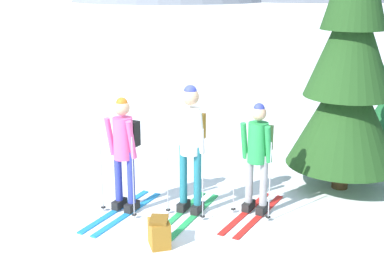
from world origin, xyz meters
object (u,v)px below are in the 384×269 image
object	(u,v)px
skier_in_white	(191,141)
skier_in_green	(258,153)
pine_tree_mid	(349,68)
backpack_on_snow_front	(159,232)
skier_in_pink	(124,148)

from	to	relation	value
skier_in_white	skier_in_green	size ratio (longest dim) A/B	1.15
pine_tree_mid	backpack_on_snow_front	size ratio (longest dim) A/B	11.25
skier_in_green	pine_tree_mid	xyz separation A→B (m)	(1.41, 1.02, 1.05)
skier_in_white	backpack_on_snow_front	distance (m)	1.41
skier_in_green	pine_tree_mid	size ratio (longest dim) A/B	0.38
skier_in_white	backpack_on_snow_front	size ratio (longest dim) A/B	4.92
skier_in_pink	backpack_on_snow_front	bearing A→B (deg)	-59.73
skier_in_white	pine_tree_mid	bearing A→B (deg)	24.61
skier_in_white	pine_tree_mid	size ratio (longest dim) A/B	0.44
backpack_on_snow_front	pine_tree_mid	bearing A→B (deg)	38.30
pine_tree_mid	backpack_on_snow_front	distance (m)	3.85
skier_in_green	backpack_on_snow_front	size ratio (longest dim) A/B	4.26
skier_in_pink	skier_in_white	distance (m)	0.96
backpack_on_snow_front	skier_in_white	bearing A→B (deg)	72.33
skier_in_white	skier_in_green	xyz separation A→B (m)	(0.94, 0.05, -0.17)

